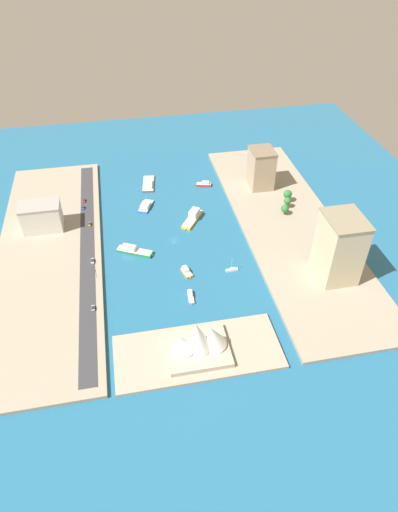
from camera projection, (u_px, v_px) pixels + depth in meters
The scene contains 24 objects.
ground_plane at pixel (174, 240), 318.73m from camera, with size 440.00×440.00×0.00m, color #23668E.
quay_west at pixel (288, 225), 330.57m from camera, with size 70.00×240.00×2.43m, color #9E937F.
quay_east at pixel (49, 253), 305.33m from camera, with size 70.00×240.00×2.43m, color #9E937F.
peninsula_point at pixel (198, 352), 241.61m from camera, with size 89.97×38.15×2.00m, color #A89E89.
road_strip at pixel (87, 247), 308.29m from camera, with size 9.74×228.00×0.15m, color #38383D.
ferry_yellow_fast at pixel (193, 217), 336.58m from camera, with size 19.82×25.16×6.93m.
water_taxi_orange at pixel (186, 272), 290.73m from camera, with size 7.26×11.64×3.76m.
ferry_green_doubledeck at pixel (133, 251), 306.87m from camera, with size 25.76×17.35×5.20m.
catamaran_blue at pixel (146, 206), 349.74m from camera, with size 14.30×19.49×3.91m.
yacht_sleek_gray at pixel (191, 296), 274.13m from camera, with size 4.13×12.72×3.00m.
sailboat_small_white at pixel (232, 270), 293.18m from camera, with size 8.70×2.44×10.54m.
tugboat_red at pixel (204, 184), 374.88m from camera, with size 14.16×7.48×3.89m.
barge_flat_brown at pixel (148, 184), 375.75m from camera, with size 12.94×27.10×3.19m.
apartment_midrise_tan at pixel (261, 168), 361.17m from camera, with size 18.62×22.22×31.98m.
office_block_beige at pixel (339, 248), 273.63m from camera, with size 22.91×28.27×43.48m.
hotel_broad_white at pixel (42, 217), 319.18m from camera, with size 28.35×18.10×20.32m.
sedan_silver at pixel (93, 308), 263.26m from camera, with size 2.18×4.33×1.61m.
taxi_yellow_cab at pixel (89, 224), 327.91m from camera, with size 1.89×4.40×1.72m.
hatchback_blue at pixel (83, 208), 344.43m from camera, with size 2.11×4.38×1.57m.
pickup_red at pixel (84, 201), 352.12m from camera, with size 1.87×4.77×1.66m.
van_white at pixel (92, 261), 296.01m from camera, with size 2.01×5.16×1.74m.
traffic_light_waterfront at pixel (96, 272), 282.32m from camera, with size 0.36×0.36×6.50m.
opera_landmark at pixel (199, 341), 235.73m from camera, with size 33.56×28.59×23.12m.
park_tree_cluster at pixel (287, 200), 342.92m from camera, with size 14.30×23.01×10.21m.
Camera 1 is at (30.38, 250.38, 196.04)m, focal length 31.38 mm.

